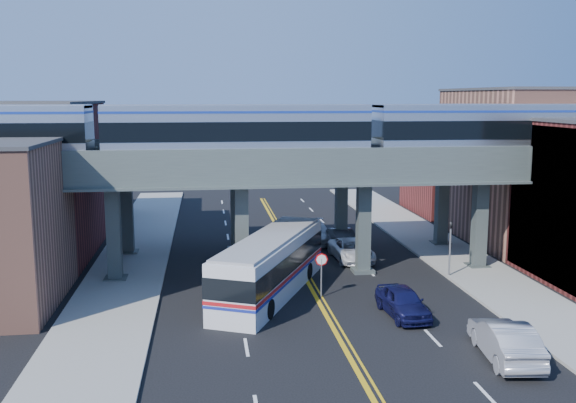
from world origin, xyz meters
name	(u,v)px	position (x,y,z in m)	size (l,w,h in m)	color
ground	(326,315)	(0.00, 0.00, 0.00)	(120.00, 120.00, 0.00)	black
sidewalk_west	(128,271)	(-11.50, 10.00, 0.08)	(5.00, 70.00, 0.16)	gray
sidewalk_east	(459,260)	(11.50, 10.00, 0.08)	(5.00, 70.00, 0.16)	gray
building_west_b	(36,180)	(-18.50, 16.00, 5.50)	(8.00, 14.00, 11.00)	maroon
building_west_c	(73,178)	(-18.50, 29.00, 4.00)	(8.00, 10.00, 8.00)	#99614F
building_east_b	(517,166)	(18.50, 16.00, 6.00)	(8.00, 14.00, 12.00)	#99614F
building_east_c	(454,168)	(18.50, 29.00, 4.50)	(8.00, 10.00, 9.00)	maroon
mural_panel	(548,208)	(14.55, 4.00, 4.75)	(0.10, 9.50, 9.50)	teal
elevated_viaduct_near	(303,176)	(0.00, 8.00, 6.47)	(52.00, 3.60, 7.40)	#3B4442
elevated_viaduct_far	(289,165)	(0.00, 15.00, 6.47)	(52.00, 3.60, 7.40)	#3B4442
transit_train	(238,131)	(-4.19, 8.00, 9.41)	(50.67, 3.18, 3.71)	black
stop_sign	(321,268)	(0.30, 3.00, 1.76)	(0.76, 0.09, 2.63)	slate
traffic_signal	(450,243)	(9.20, 6.00, 2.30)	(0.15, 0.18, 4.10)	slate
transit_bus	(271,266)	(-2.55, 3.99, 1.71)	(7.95, 12.93, 3.32)	silver
car_lane_a	(403,302)	(4.01, -0.73, 0.79)	(1.86, 4.61, 1.57)	#10123E
car_lane_b	(342,239)	(4.02, 14.49, 0.77)	(1.62, 4.66, 1.53)	#2F2F32
car_lane_c	(351,250)	(3.96, 11.16, 0.74)	(2.44, 5.30, 1.47)	silver
car_lane_d	(316,233)	(2.45, 17.15, 0.77)	(2.17, 5.33, 1.55)	silver
car_parked_curb	(505,340)	(6.77, -6.80, 0.88)	(1.86, 5.34, 1.76)	#A2A1A5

